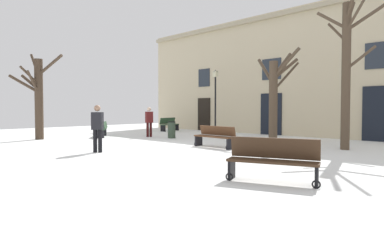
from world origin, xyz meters
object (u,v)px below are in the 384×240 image
(bench_near_lamp, at_px, (273,159))
(streetlamp, at_px, (215,95))
(tree_left_of_center, at_px, (38,95))
(tree_center, at_px, (347,66))
(litter_bin, at_px, (172,130))
(person_crossing_plaza, at_px, (97,126))
(bench_near_center_tree, at_px, (102,129))
(person_strolling, at_px, (149,121))
(tree_right_of_center, at_px, (275,95))
(bench_back_to_back_right, at_px, (169,124))
(bench_far_corner, at_px, (215,136))

(bench_near_lamp, bearing_deg, streetlamp, 115.18)
(tree_left_of_center, xyz_separation_m, bench_near_lamp, (13.28, -0.21, -1.74))
(tree_center, relative_size, litter_bin, 6.84)
(streetlamp, bearing_deg, person_crossing_plaza, -76.08)
(tree_center, xyz_separation_m, person_crossing_plaza, (-5.95, -6.91, -2.19))
(bench_near_center_tree, distance_m, person_strolling, 2.58)
(tree_right_of_center, xyz_separation_m, bench_near_center_tree, (-8.58, -3.25, -1.69))
(person_crossing_plaza, bearing_deg, tree_center, 10.27)
(bench_near_lamp, relative_size, person_crossing_plaza, 1.15)
(bench_back_to_back_right, bearing_deg, person_crossing_plaza, -154.29)
(tree_left_of_center, distance_m, bench_near_center_tree, 3.60)
(tree_right_of_center, bearing_deg, litter_bin, -167.99)
(tree_left_of_center, height_order, tree_right_of_center, tree_left_of_center)
(tree_right_of_center, height_order, person_crossing_plaza, tree_right_of_center)
(tree_right_of_center, distance_m, bench_near_lamp, 7.58)
(litter_bin, xyz_separation_m, bench_far_corner, (4.20, -1.49, 0.01))
(bench_far_corner, distance_m, person_strolling, 5.78)
(litter_bin, distance_m, person_crossing_plaza, 5.94)
(tree_right_of_center, height_order, bench_near_lamp, tree_right_of_center)
(tree_left_of_center, height_order, bench_back_to_back_right, tree_left_of_center)
(bench_back_to_back_right, bearing_deg, bench_far_corner, -130.71)
(tree_left_of_center, relative_size, person_crossing_plaza, 2.59)
(person_strolling, bearing_deg, litter_bin, -61.60)
(bench_near_center_tree, bearing_deg, bench_back_to_back_right, 135.45)
(bench_near_lamp, distance_m, person_strolling, 11.58)
(tree_left_of_center, distance_m, person_crossing_plaza, 6.62)
(tree_left_of_center, xyz_separation_m, bench_near_center_tree, (1.01, 2.96, -1.79))
(streetlamp, xyz_separation_m, person_crossing_plaza, (2.23, -9.00, -1.42))
(tree_left_of_center, distance_m, bench_far_corner, 9.36)
(bench_far_corner, xyz_separation_m, bench_near_lamp, (4.82, -3.79, 0.03))
(tree_center, distance_m, streetlamp, 8.48)
(bench_near_lamp, bearing_deg, tree_center, 76.62)
(bench_near_center_tree, bearing_deg, tree_right_of_center, 56.58)
(tree_left_of_center, height_order, bench_near_center_tree, tree_left_of_center)
(bench_back_to_back_right, height_order, bench_near_lamp, bench_near_lamp)
(bench_far_corner, relative_size, bench_near_center_tree, 1.21)
(tree_center, xyz_separation_m, person_strolling, (-9.61, -1.75, -2.23))
(tree_right_of_center, bearing_deg, bench_far_corner, -113.25)
(tree_center, relative_size, bench_far_corner, 3.14)
(tree_right_of_center, height_order, bench_back_to_back_right, tree_right_of_center)
(litter_bin, relative_size, person_strolling, 0.54)
(person_crossing_plaza, bearing_deg, bench_near_lamp, -37.21)
(litter_bin, height_order, person_strolling, person_strolling)
(tree_left_of_center, relative_size, litter_bin, 4.99)
(litter_bin, height_order, bench_far_corner, litter_bin)
(bench_near_lamp, bearing_deg, person_strolling, 134.09)
(tree_center, height_order, tree_right_of_center, tree_center)
(tree_left_of_center, bearing_deg, bench_back_to_back_right, 89.70)
(streetlamp, distance_m, bench_far_corner, 6.82)
(streetlamp, bearing_deg, tree_right_of_center, -24.01)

